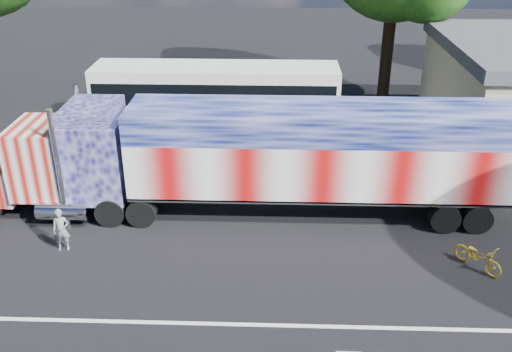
{
  "coord_description": "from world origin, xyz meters",
  "views": [
    {
      "loc": [
        0.67,
        -15.99,
        11.24
      ],
      "look_at": [
        0.0,
        3.0,
        1.9
      ],
      "focal_mm": 40.0,
      "sensor_mm": 36.0,
      "label": 1
    }
  ],
  "objects_px": {
    "coach_bus": "(216,99)",
    "bicycle": "(478,256)",
    "semi_truck": "(249,156)",
    "woman": "(61,230)"
  },
  "relations": [
    {
      "from": "coach_bus",
      "to": "bicycle",
      "type": "relative_size",
      "value": 6.98
    },
    {
      "from": "semi_truck",
      "to": "bicycle",
      "type": "height_order",
      "value": "semi_truck"
    },
    {
      "from": "semi_truck",
      "to": "woman",
      "type": "xyz_separation_m",
      "value": [
        -6.42,
        -2.91,
        -1.62
      ]
    },
    {
      "from": "semi_truck",
      "to": "woman",
      "type": "height_order",
      "value": "semi_truck"
    },
    {
      "from": "woman",
      "to": "semi_truck",
      "type": "bearing_deg",
      "value": 14.14
    },
    {
      "from": "semi_truck",
      "to": "woman",
      "type": "bearing_deg",
      "value": -155.65
    },
    {
      "from": "coach_bus",
      "to": "woman",
      "type": "bearing_deg",
      "value": -111.32
    },
    {
      "from": "semi_truck",
      "to": "bicycle",
      "type": "xyz_separation_m",
      "value": [
        7.82,
        -3.55,
        -1.95
      ]
    },
    {
      "from": "coach_bus",
      "to": "woman",
      "type": "distance_m",
      "value": 12.07
    },
    {
      "from": "woman",
      "to": "bicycle",
      "type": "relative_size",
      "value": 0.89
    }
  ]
}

